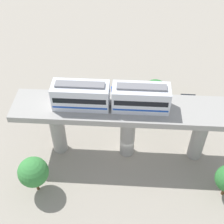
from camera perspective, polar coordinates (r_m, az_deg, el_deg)
name	(u,v)px	position (r m, az deg, el deg)	size (l,w,h in m)	color
ground_plane	(127,151)	(42.52, 2.74, -7.34)	(120.00, 120.00, 0.00)	gray
viaduct	(128,120)	(37.88, 3.05, -1.42)	(5.20, 28.00, 8.34)	#999691
train	(111,97)	(35.43, -0.24, 2.89)	(2.64, 13.55, 3.24)	silver
parked_car_silver	(87,92)	(50.38, -4.60, 3.71)	(2.19, 4.35, 1.76)	#B2B5BA
parked_car_yellow	(188,102)	(49.80, 13.98, 1.75)	(1.85, 4.22, 1.76)	yellow
parked_car_blue	(124,90)	(50.71, 2.28, 4.15)	(2.67, 4.49, 1.76)	#284CB7
tree_mid_lot	(155,92)	(46.77, 8.02, 3.79)	(3.70, 3.70, 5.19)	brown
tree_far_corner	(33,172)	(37.23, -14.42, -10.75)	(3.59, 3.59, 5.36)	brown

